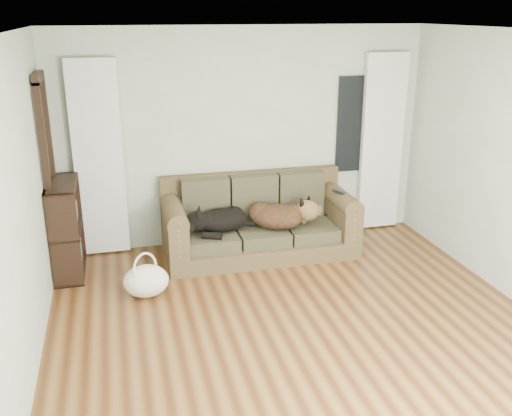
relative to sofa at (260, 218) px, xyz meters
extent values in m
plane|color=#452510|center=(-0.08, -1.97, -0.45)|extent=(5.00, 5.00, 0.00)
plane|color=white|center=(-0.08, -1.97, 2.15)|extent=(5.00, 5.00, 0.00)
cube|color=#BABDB8|center=(-0.08, 0.53, 0.85)|extent=(4.50, 0.04, 2.60)
cube|color=#BABDB8|center=(-2.33, -1.97, 0.85)|extent=(0.04, 5.00, 2.60)
cube|color=silver|center=(-1.78, 0.45, 0.70)|extent=(0.55, 0.08, 2.25)
cube|color=silver|center=(1.72, 0.45, 0.70)|extent=(0.55, 0.08, 2.25)
cube|color=black|center=(1.37, 0.50, 0.95)|extent=(0.50, 0.03, 1.20)
cube|color=black|center=(-2.28, 0.07, 0.60)|extent=(0.07, 0.60, 2.10)
cube|color=brown|center=(0.00, 0.00, 0.00)|extent=(2.22, 0.96, 0.91)
ellipsoid|color=black|center=(-0.50, -0.05, 0.03)|extent=(0.64, 0.46, 0.26)
ellipsoid|color=black|center=(0.21, -0.09, 0.04)|extent=(0.85, 0.81, 0.31)
cube|color=black|center=(0.94, -0.10, 0.28)|extent=(0.12, 0.21, 0.02)
ellipsoid|color=silver|center=(-1.39, -0.78, -0.29)|extent=(0.56, 0.50, 0.33)
cube|color=black|center=(-2.17, 0.01, 0.05)|extent=(0.34, 0.84, 1.03)
camera|label=1|loc=(-1.57, -6.08, 2.31)|focal=40.00mm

